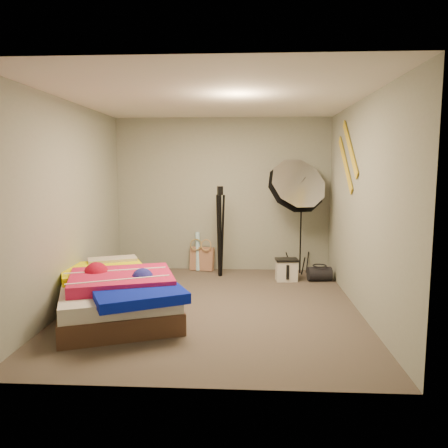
# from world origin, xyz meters

# --- Properties ---
(floor) EXTENTS (4.00, 4.00, 0.00)m
(floor) POSITION_xyz_m (0.00, 0.00, 0.00)
(floor) COLOR brown
(floor) RESTS_ON ground
(ceiling) EXTENTS (4.00, 4.00, 0.00)m
(ceiling) POSITION_xyz_m (0.00, 0.00, 2.50)
(ceiling) COLOR silver
(ceiling) RESTS_ON wall_back
(wall_back) EXTENTS (3.50, 0.00, 3.50)m
(wall_back) POSITION_xyz_m (0.00, 2.00, 1.25)
(wall_back) COLOR gray
(wall_back) RESTS_ON floor
(wall_front) EXTENTS (3.50, 0.00, 3.50)m
(wall_front) POSITION_xyz_m (0.00, -2.00, 1.25)
(wall_front) COLOR gray
(wall_front) RESTS_ON floor
(wall_left) EXTENTS (0.00, 4.00, 4.00)m
(wall_left) POSITION_xyz_m (-1.75, 0.00, 1.25)
(wall_left) COLOR gray
(wall_left) RESTS_ON floor
(wall_right) EXTENTS (0.00, 4.00, 4.00)m
(wall_right) POSITION_xyz_m (1.75, 0.00, 1.25)
(wall_right) COLOR gray
(wall_right) RESTS_ON floor
(tote_bag) EXTENTS (0.42, 0.24, 0.40)m
(tote_bag) POSITION_xyz_m (-0.33, 1.90, 0.19)
(tote_bag) COLOR tan
(tote_bag) RESTS_ON floor
(wrapping_roll) EXTENTS (0.10, 0.19, 0.64)m
(wrapping_roll) POSITION_xyz_m (-0.41, 1.90, 0.32)
(wrapping_roll) COLOR #57B8D9
(wrapping_roll) RESTS_ON floor
(camera_case) EXTENTS (0.32, 0.24, 0.31)m
(camera_case) POSITION_xyz_m (1.01, 1.30, 0.15)
(camera_case) COLOR silver
(camera_case) RESTS_ON floor
(duffel_bag) EXTENTS (0.37, 0.25, 0.21)m
(duffel_bag) POSITION_xyz_m (1.51, 1.31, 0.11)
(duffel_bag) COLOR black
(duffel_bag) RESTS_ON floor
(wall_stripe_upper) EXTENTS (0.02, 0.91, 0.78)m
(wall_stripe_upper) POSITION_xyz_m (1.73, 0.60, 1.95)
(wall_stripe_upper) COLOR gold
(wall_stripe_upper) RESTS_ON wall_right
(wall_stripe_lower) EXTENTS (0.02, 0.91, 0.78)m
(wall_stripe_lower) POSITION_xyz_m (1.73, 0.85, 1.75)
(wall_stripe_lower) COLOR gold
(wall_stripe_lower) RESTS_ON wall_right
(bed) EXTENTS (1.85, 2.12, 0.52)m
(bed) POSITION_xyz_m (-1.09, -0.35, 0.26)
(bed) COLOR #4B3022
(bed) RESTS_ON floor
(photo_umbrella) EXTENTS (1.03, 0.89, 1.93)m
(photo_umbrella) POSITION_xyz_m (1.15, 1.63, 1.39)
(photo_umbrella) COLOR black
(photo_umbrella) RESTS_ON floor
(camera_tripod) EXTENTS (0.10, 0.10, 1.41)m
(camera_tripod) POSITION_xyz_m (-0.01, 1.53, 0.81)
(camera_tripod) COLOR black
(camera_tripod) RESTS_ON floor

